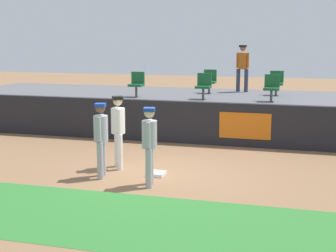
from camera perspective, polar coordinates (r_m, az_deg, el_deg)
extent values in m
plane|color=#846042|center=(11.92, -1.80, -5.46)|extent=(60.00, 60.00, 0.00)
cube|color=#2D722D|center=(9.26, -7.54, -10.12)|extent=(18.00, 2.80, 0.01)
cube|color=white|center=(11.81, -1.35, -5.41)|extent=(0.40, 0.40, 0.08)
cylinder|color=white|center=(12.57, -5.72, -2.63)|extent=(0.15, 0.15, 0.87)
cylinder|color=white|center=(12.27, -5.48, -2.95)|extent=(0.15, 0.15, 0.87)
cylinder|color=white|center=(12.28, -5.66, 0.60)|extent=(0.46, 0.46, 0.62)
sphere|color=beige|center=(12.21, -5.70, 2.83)|extent=(0.23, 0.23, 0.23)
cube|color=black|center=(12.20, -5.71, 3.18)|extent=(0.33, 0.33, 0.08)
cylinder|color=white|center=(12.47, -5.82, 0.84)|extent=(0.09, 0.09, 0.58)
cylinder|color=white|center=(12.08, -5.51, 0.54)|extent=(0.09, 0.09, 0.58)
ellipsoid|color=brown|center=(12.53, -5.35, -0.26)|extent=(0.21, 0.23, 0.28)
cylinder|color=#9EA3AD|center=(11.80, -7.37, -3.58)|extent=(0.14, 0.14, 0.84)
cylinder|color=#9EA3AD|center=(11.51, -7.67, -3.94)|extent=(0.14, 0.14, 0.84)
cylinder|color=#9EA3AD|center=(11.51, -7.60, -0.29)|extent=(0.39, 0.39, 0.59)
sphere|color=brown|center=(11.44, -7.65, 2.00)|extent=(0.22, 0.22, 0.22)
cube|color=#193899|center=(11.43, -7.66, 2.36)|extent=(0.27, 0.27, 0.08)
cylinder|color=#9EA3AD|center=(11.70, -7.40, -0.02)|extent=(0.09, 0.09, 0.55)
cylinder|color=#9EA3AD|center=(11.32, -7.80, -0.37)|extent=(0.09, 0.09, 0.55)
cylinder|color=#9EA3AD|center=(11.06, -2.00, -4.44)|extent=(0.14, 0.14, 0.84)
cylinder|color=#9EA3AD|center=(10.76, -2.19, -4.84)|extent=(0.14, 0.14, 0.84)
cylinder|color=#9EA3AD|center=(10.75, -2.11, -0.95)|extent=(0.38, 0.38, 0.59)
sphere|color=beige|center=(10.67, -2.13, 1.49)|extent=(0.22, 0.22, 0.22)
cube|color=#193899|center=(10.66, -2.13, 1.87)|extent=(0.27, 0.27, 0.08)
cylinder|color=#9EA3AD|center=(10.94, -1.99, -0.65)|extent=(0.09, 0.09, 0.55)
cylinder|color=#9EA3AD|center=(10.56, -2.24, -1.05)|extent=(0.09, 0.09, 0.55)
cube|color=black|center=(15.24, 2.42, 0.40)|extent=(18.00, 0.24, 1.27)
cube|color=orange|center=(14.82, 8.68, 0.02)|extent=(1.50, 0.02, 0.76)
cube|color=#59595E|center=(17.73, 4.38, 1.59)|extent=(18.00, 4.80, 1.18)
cylinder|color=#4C4C51|center=(17.06, -3.60, 3.95)|extent=(0.08, 0.08, 0.40)
cube|color=#19592D|center=(17.04, -3.61, 4.62)|extent=(0.46, 0.44, 0.08)
cube|color=#19592D|center=(17.20, -3.41, 5.48)|extent=(0.46, 0.06, 0.40)
cylinder|color=#4C4C51|center=(16.44, 3.99, 3.72)|extent=(0.08, 0.08, 0.40)
cube|color=#19592D|center=(16.42, 4.00, 4.41)|extent=(0.47, 0.44, 0.08)
cube|color=#19592D|center=(16.58, 4.15, 5.30)|extent=(0.47, 0.06, 0.40)
cylinder|color=#4C4C51|center=(17.91, 12.09, 4.04)|extent=(0.08, 0.08, 0.40)
cube|color=#19592D|center=(17.89, 12.11, 4.68)|extent=(0.46, 0.44, 0.08)
cube|color=#19592D|center=(18.06, 12.18, 5.49)|extent=(0.46, 0.06, 0.40)
cylinder|color=#4C4C51|center=(18.22, 4.66, 4.33)|extent=(0.08, 0.08, 0.40)
cube|color=#19592D|center=(18.21, 4.67, 4.95)|extent=(0.46, 0.44, 0.08)
cube|color=#19592D|center=(18.37, 4.80, 5.75)|extent=(0.46, 0.06, 0.40)
cylinder|color=#4C4C51|center=(16.13, 11.57, 3.42)|extent=(0.08, 0.08, 0.40)
cube|color=#19592D|center=(16.11, 11.60, 4.12)|extent=(0.47, 0.44, 0.08)
cube|color=#19592D|center=(16.27, 11.68, 5.03)|extent=(0.47, 0.06, 0.40)
cylinder|color=#33384C|center=(18.80, 8.81, 5.09)|extent=(0.14, 0.14, 0.84)
cylinder|color=#33384C|center=(18.89, 7.92, 5.13)|extent=(0.14, 0.14, 0.84)
cylinder|color=#BF5919|center=(18.80, 8.42, 7.28)|extent=(0.37, 0.37, 0.59)
sphere|color=#8C6647|center=(18.78, 8.46, 8.69)|extent=(0.22, 0.22, 0.22)
cube|color=black|center=(18.78, 8.46, 8.91)|extent=(0.26, 0.26, 0.08)
cylinder|color=#BF5919|center=(18.74, 9.00, 7.32)|extent=(0.09, 0.09, 0.55)
cylinder|color=#BF5919|center=(18.86, 7.85, 7.36)|extent=(0.09, 0.09, 0.55)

